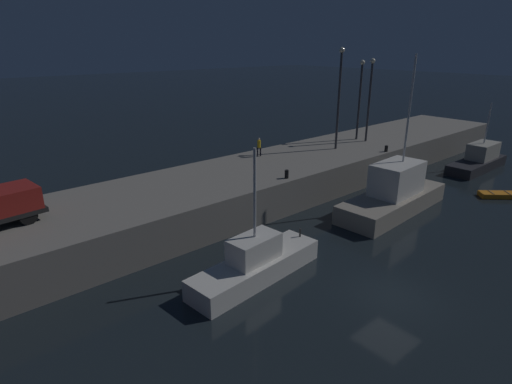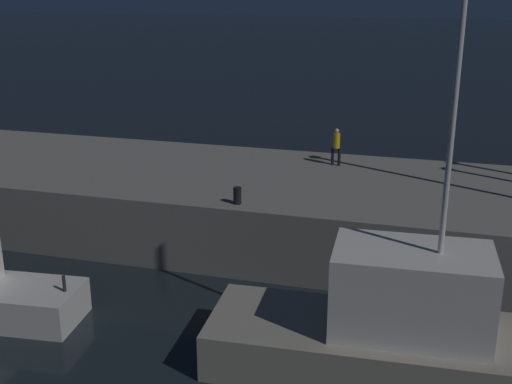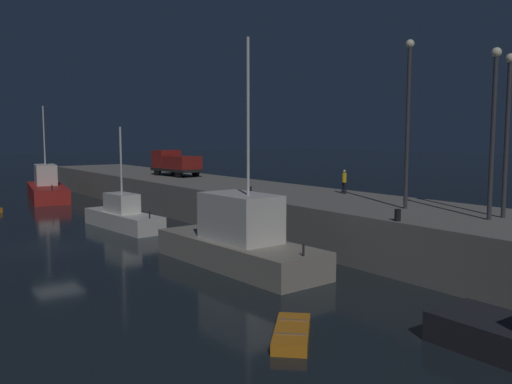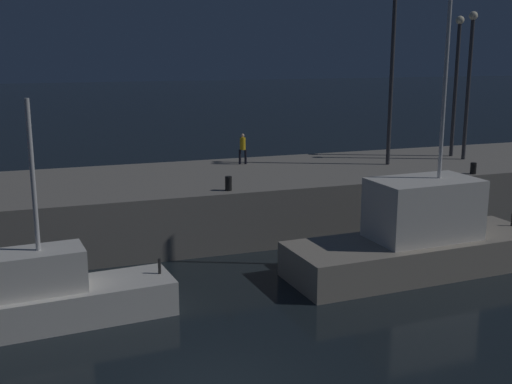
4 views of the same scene
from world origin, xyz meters
name	(u,v)px [view 3 (image 3 of 4)]	position (x,y,z in m)	size (l,w,h in m)	color
ground_plane	(57,248)	(0.00, 0.00, 0.00)	(320.00, 320.00, 0.00)	black
pier_quay	(260,206)	(0.00, 14.18, 1.27)	(72.24, 8.23, 2.54)	gray
fishing_trawler_red	(47,188)	(-24.26, 5.90, 1.08)	(11.54, 5.00, 9.13)	red
fishing_boat_blue	(123,216)	(-3.80, 5.46, 0.82)	(7.89, 2.72, 6.84)	silver
fishing_boat_white	(238,241)	(9.56, 5.89, 1.25)	(10.11, 3.66, 10.72)	gray
dinghy_orange_near	(292,333)	(18.34, 1.97, 0.19)	(2.79, 2.71, 0.42)	orange
lamp_post_west	(408,112)	(12.97, 13.95, 7.47)	(0.44, 0.44, 8.51)	#38383D
lamp_post_east	(493,120)	(17.55, 14.00, 6.97)	(0.44, 0.44, 7.54)	#38383D
lamp_post_central	(507,122)	(17.58, 15.09, 6.88)	(0.44, 0.44, 7.38)	#38383D
utility_truck	(175,163)	(-13.89, 14.69, 3.74)	(5.71, 2.70, 2.34)	black
dockworker	(344,180)	(6.09, 16.43, 3.41)	(0.40, 0.33, 1.54)	black
bollard_west	(250,191)	(3.61, 10.73, 2.83)	(0.28, 0.28, 0.59)	black
bollard_central	(398,215)	(15.40, 10.41, 2.80)	(0.28, 0.28, 0.53)	black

